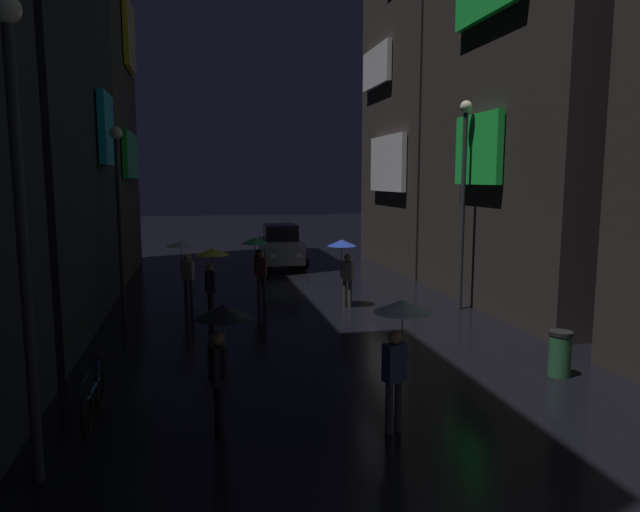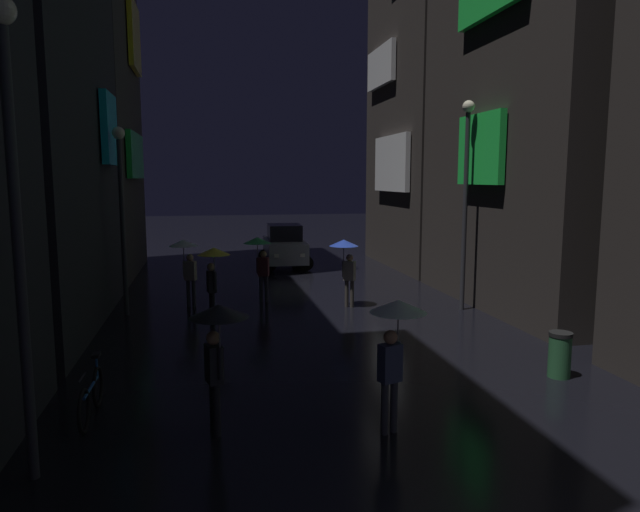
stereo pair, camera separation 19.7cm
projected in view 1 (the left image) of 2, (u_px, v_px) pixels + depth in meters
The scene contains 13 objects.
building_right_far at pixel (431, 27), 25.08m from camera, with size 4.25×7.62×21.23m.
pedestrian_midstreet_left_clear at pixel (183, 254), 17.58m from camera, with size 0.90×0.90×2.12m.
pedestrian_midstreet_centre_yellow at pixel (212, 264), 15.63m from camera, with size 0.90×0.90×2.12m.
pedestrian_foreground_right_black at pixel (222, 333), 8.64m from camera, with size 0.90×0.90×2.12m.
pedestrian_foreground_left_clear at pixel (400, 329), 8.90m from camera, with size 0.90×0.90×2.12m.
pedestrian_near_crossing_blue at pixel (344, 254), 17.66m from camera, with size 0.90×0.90×2.12m.
pedestrian_far_right_green at pixel (257, 251), 18.36m from camera, with size 0.90×0.90×2.12m.
bicycle_parked_at_storefront at pixel (94, 397), 9.47m from camera, with size 0.12×1.82×0.96m.
car_distant at pixel (281, 246), 25.94m from camera, with size 2.36×4.20×1.92m.
streetlamp_left_near at pixel (19, 193), 7.10m from camera, with size 0.36×0.36×6.19m.
streetlamp_right_far at pixel (464, 183), 17.04m from camera, with size 0.36×0.36×6.26m.
streetlamp_left_far at pixel (119, 199), 16.27m from camera, with size 0.36×0.36×5.45m.
trash_bin at pixel (560, 353), 11.57m from camera, with size 0.46×0.46×0.93m.
Camera 1 is at (-2.84, -2.78, 4.00)m, focal length 32.00 mm.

